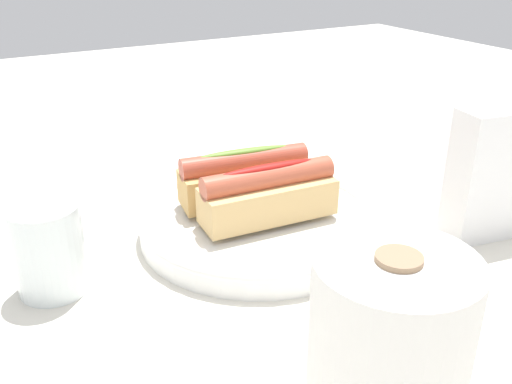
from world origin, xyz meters
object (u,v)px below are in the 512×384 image
at_px(serving_bowl, 256,219).
at_px(napkin_box, 498,173).
at_px(hotdog_front, 248,177).
at_px(water_glass, 49,251).
at_px(hotdog_back, 264,195).
at_px(paper_towel_roll, 389,343).

xyz_separation_m(serving_bowl, napkin_box, (-0.23, 0.13, 0.06)).
xyz_separation_m(serving_bowl, hotdog_front, (-0.00, -0.03, 0.04)).
relative_size(water_glass, napkin_box, 0.60).
bearing_deg(napkin_box, hotdog_front, -25.18).
height_order(hotdog_back, napkin_box, napkin_box).
xyz_separation_m(hotdog_front, paper_towel_roll, (0.06, 0.31, 0.01)).
height_order(serving_bowl, water_glass, water_glass).
height_order(hotdog_front, hotdog_back, same).
height_order(water_glass, paper_towel_roll, paper_towel_roll).
relative_size(serving_bowl, paper_towel_roll, 2.04).
distance_m(serving_bowl, napkin_box, 0.28).
bearing_deg(hotdog_front, paper_towel_roll, 78.95).
relative_size(serving_bowl, napkin_box, 1.83).
xyz_separation_m(hotdog_front, hotdog_back, (0.01, 0.05, 0.00)).
distance_m(water_glass, paper_towel_roll, 0.33).
bearing_deg(hotdog_front, hotdog_back, 79.96).
xyz_separation_m(water_glass, napkin_box, (-0.46, 0.13, 0.03)).
bearing_deg(hotdog_back, hotdog_front, -100.04).
bearing_deg(hotdog_front, water_glass, 6.88).
xyz_separation_m(paper_towel_roll, napkin_box, (-0.29, -0.15, 0.01)).
bearing_deg(napkin_box, water_glass, -6.08).
distance_m(hotdog_front, paper_towel_roll, 0.32).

